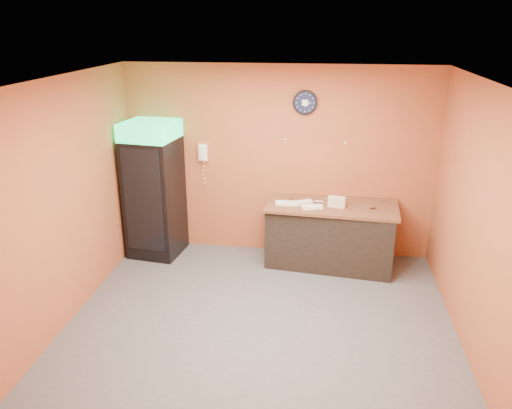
# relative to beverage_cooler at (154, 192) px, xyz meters

# --- Properties ---
(floor) EXTENTS (4.50, 4.50, 0.00)m
(floor) POSITION_rel_beverage_cooler_xyz_m (1.79, -1.61, -0.99)
(floor) COLOR #47474C
(floor) RESTS_ON ground
(back_wall) EXTENTS (4.50, 0.02, 2.80)m
(back_wall) POSITION_rel_beverage_cooler_xyz_m (1.79, 0.39, 0.41)
(back_wall) COLOR #B24F32
(back_wall) RESTS_ON floor
(left_wall) EXTENTS (0.02, 4.00, 2.80)m
(left_wall) POSITION_rel_beverage_cooler_xyz_m (-0.46, -1.61, 0.41)
(left_wall) COLOR #B24F32
(left_wall) RESTS_ON floor
(right_wall) EXTENTS (0.02, 4.00, 2.80)m
(right_wall) POSITION_rel_beverage_cooler_xyz_m (4.04, -1.61, 0.41)
(right_wall) COLOR #B24F32
(right_wall) RESTS_ON floor
(ceiling) EXTENTS (4.50, 4.00, 0.02)m
(ceiling) POSITION_rel_beverage_cooler_xyz_m (1.79, -1.61, 1.81)
(ceiling) COLOR white
(ceiling) RESTS_ON back_wall
(beverage_cooler) EXTENTS (0.80, 0.80, 2.02)m
(beverage_cooler) POSITION_rel_beverage_cooler_xyz_m (0.00, 0.00, 0.00)
(beverage_cooler) COLOR black
(beverage_cooler) RESTS_ON floor
(prep_counter) EXTENTS (1.84, 0.98, 0.88)m
(prep_counter) POSITION_rel_beverage_cooler_xyz_m (2.59, 0.00, -0.55)
(prep_counter) COLOR black
(prep_counter) RESTS_ON floor
(wall_clock) EXTENTS (0.34, 0.06, 0.34)m
(wall_clock) POSITION_rel_beverage_cooler_xyz_m (2.15, 0.37, 1.29)
(wall_clock) COLOR black
(wall_clock) RESTS_ON back_wall
(wall_phone) EXTENTS (0.13, 0.11, 0.24)m
(wall_phone) POSITION_rel_beverage_cooler_xyz_m (0.68, 0.34, 0.53)
(wall_phone) COLOR white
(wall_phone) RESTS_ON back_wall
(butcher_paper) EXTENTS (1.88, 0.99, 0.04)m
(butcher_paper) POSITION_rel_beverage_cooler_xyz_m (2.59, 0.00, -0.09)
(butcher_paper) COLOR brown
(butcher_paper) RESTS_ON prep_counter
(sub_roll_stack) EXTENTS (0.25, 0.13, 0.15)m
(sub_roll_stack) POSITION_rel_beverage_cooler_xyz_m (2.65, -0.09, 0.01)
(sub_roll_stack) COLOR beige
(sub_roll_stack) RESTS_ON butcher_paper
(wrapped_sandwich_left) EXTENTS (0.31, 0.13, 0.04)m
(wrapped_sandwich_left) POSITION_rel_beverage_cooler_xyz_m (1.95, -0.09, -0.04)
(wrapped_sandwich_left) COLOR white
(wrapped_sandwich_left) RESTS_ON butcher_paper
(wrapped_sandwich_mid) EXTENTS (0.30, 0.17, 0.04)m
(wrapped_sandwich_mid) POSITION_rel_beverage_cooler_xyz_m (2.32, -0.19, -0.05)
(wrapped_sandwich_mid) COLOR white
(wrapped_sandwich_mid) RESTS_ON butcher_paper
(wrapped_sandwich_right) EXTENTS (0.30, 0.23, 0.04)m
(wrapped_sandwich_right) POSITION_rel_beverage_cooler_xyz_m (2.18, -0.02, -0.05)
(wrapped_sandwich_right) COLOR white
(wrapped_sandwich_right) RESTS_ON butcher_paper
(kitchen_tool) EXTENTS (0.06, 0.06, 0.06)m
(kitchen_tool) POSITION_rel_beverage_cooler_xyz_m (2.50, 0.09, -0.04)
(kitchen_tool) COLOR silver
(kitchen_tool) RESTS_ON butcher_paper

